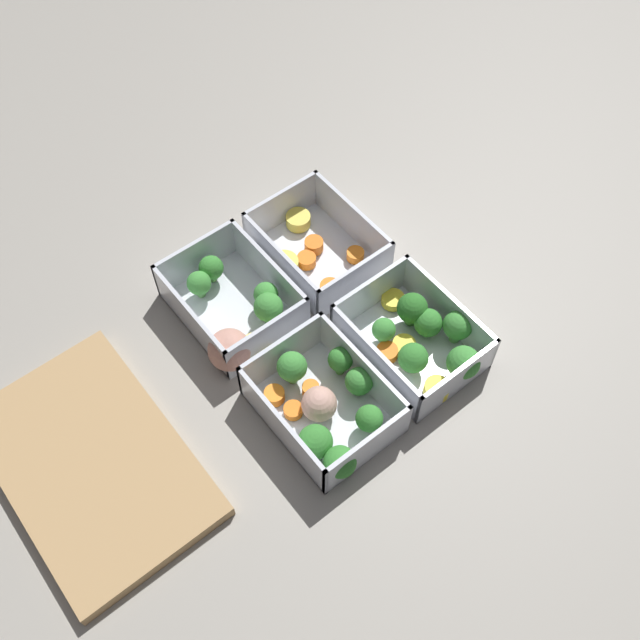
% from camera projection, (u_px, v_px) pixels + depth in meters
% --- Properties ---
extents(ground_plane, '(4.00, 4.00, 0.00)m').
position_uv_depth(ground_plane, '(320.00, 329.00, 0.92)').
color(ground_plane, gray).
extents(container_near_left, '(0.17, 0.13, 0.06)m').
position_uv_depth(container_near_left, '(421.00, 339.00, 0.88)').
color(container_near_left, silver).
rests_on(container_near_left, ground_plane).
extents(container_near_right, '(0.16, 0.13, 0.06)m').
position_uv_depth(container_near_right, '(315.00, 248.00, 0.96)').
color(container_near_right, silver).
rests_on(container_near_right, ground_plane).
extents(container_far_left, '(0.17, 0.12, 0.06)m').
position_uv_depth(container_far_left, '(325.00, 406.00, 0.83)').
color(container_far_left, silver).
rests_on(container_far_left, ground_plane).
extents(container_far_right, '(0.18, 0.14, 0.06)m').
position_uv_depth(container_far_right, '(234.00, 311.00, 0.90)').
color(container_far_right, silver).
rests_on(container_far_right, ground_plane).
extents(cutting_board, '(0.28, 0.18, 0.02)m').
position_uv_depth(cutting_board, '(93.00, 463.00, 0.81)').
color(cutting_board, tan).
rests_on(cutting_board, ground_plane).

